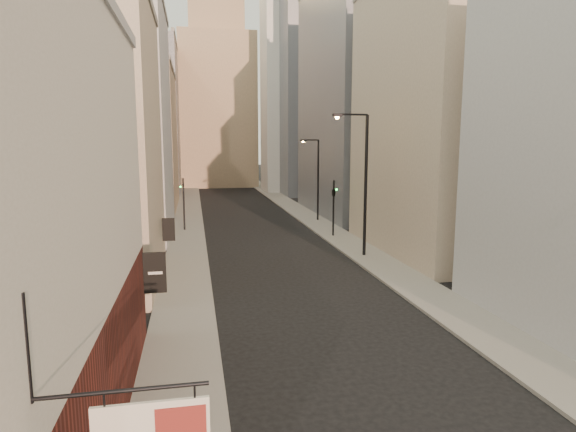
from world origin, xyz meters
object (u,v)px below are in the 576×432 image
(streetlamp_mid, at_px, (362,177))
(traffic_light_right, at_px, (334,195))
(traffic_light_left, at_px, (183,194))
(streetlamp_far, at_px, (316,175))
(white_tower, at_px, (287,80))
(clock_tower, at_px, (217,93))

(streetlamp_mid, bearing_deg, traffic_light_right, 83.97)
(streetlamp_mid, relative_size, traffic_light_left, 2.05)
(streetlamp_far, distance_m, traffic_light_right, 8.69)
(streetlamp_far, bearing_deg, white_tower, 64.50)
(white_tower, relative_size, streetlamp_mid, 4.06)
(traffic_light_left, bearing_deg, streetlamp_mid, 129.19)
(streetlamp_far, xyz_separation_m, traffic_light_right, (-0.64, -8.59, -1.18))
(traffic_light_left, bearing_deg, traffic_light_right, 152.11)
(streetlamp_mid, xyz_separation_m, traffic_light_right, (0.16, 7.61, -2.13))
(streetlamp_far, bearing_deg, streetlamp_mid, -112.67)
(white_tower, relative_size, traffic_light_right, 8.30)
(streetlamp_mid, relative_size, streetlamp_far, 1.19)
(white_tower, bearing_deg, traffic_light_right, -95.39)
(traffic_light_right, bearing_deg, streetlamp_mid, 80.88)
(streetlamp_far, bearing_deg, clock_tower, 79.59)
(white_tower, bearing_deg, traffic_light_left, -115.07)
(clock_tower, xyz_separation_m, traffic_light_right, (7.10, -55.30, -13.92))
(streetlamp_far, height_order, traffic_light_right, streetlamp_far)
(clock_tower, xyz_separation_m, traffic_light_left, (-5.81, -49.92, -14.14))
(white_tower, height_order, traffic_light_left, white_tower)
(white_tower, distance_m, traffic_light_right, 44.08)
(streetlamp_mid, distance_m, streetlamp_far, 16.25)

